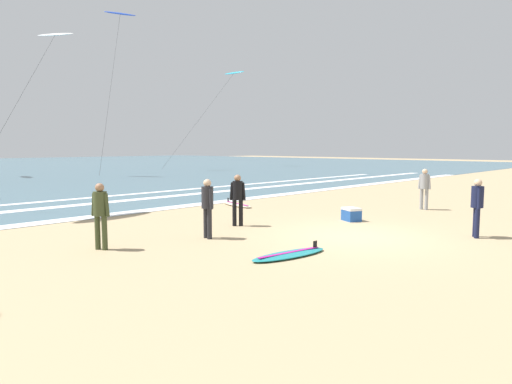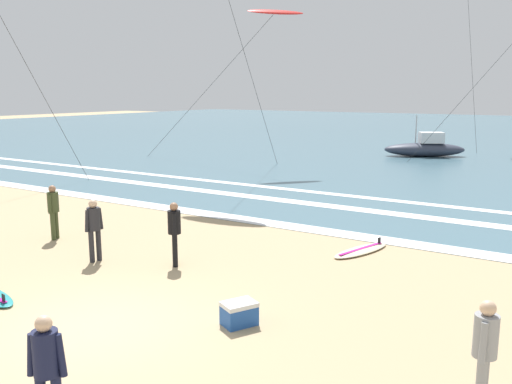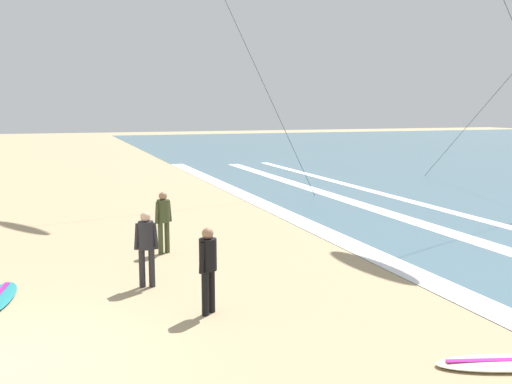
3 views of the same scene
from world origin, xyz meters
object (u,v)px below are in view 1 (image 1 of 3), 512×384
surfer_left_far (100,210)px  kite_white_low_near (55,35)px  surfer_right_near (238,195)px  surfer_background_far (207,203)px  surfer_foreground_main (477,203)px  kite_blue_distant_high (120,15)px  cooler_box (351,214)px  kite_cyan_far_right (234,73)px  surfboard_foreground_flat (289,254)px  surfer_left_near (424,185)px  surfboard_near_water (237,205)px

surfer_left_far → kite_white_low_near: size_ratio=0.14×
surfer_right_near → surfer_background_far: bearing=-157.2°
surfer_foreground_main → kite_blue_distant_high: (12.98, 39.18, 14.82)m
surfer_foreground_main → cooler_box: (0.17, 3.99, -0.74)m
kite_cyan_far_right → cooler_box: 45.20m
surfboard_foreground_flat → kite_white_low_near: size_ratio=0.19×
surfer_left_near → surfboard_foreground_flat: bearing=-173.8°
surfer_left_far → surfboard_foreground_flat: (2.54, -3.73, -0.91)m
surfboard_foreground_flat → cooler_box: size_ratio=2.89×
surfer_foreground_main → kite_white_low_near: size_ratio=0.14×
surfer_left_far → kite_blue_distant_high: kite_blue_distant_high is taller
kite_white_low_near → kite_blue_distant_high: size_ratio=0.72×
surfer_left_near → surfer_left_far: size_ratio=1.00×
surfboard_near_water → cooler_box: bearing=-92.0°
surfer_right_near → kite_blue_distant_high: (16.09, 33.14, 14.82)m
kite_white_low_near → kite_cyan_far_right: size_ratio=0.99×
surfer_right_near → surfer_background_far: (-1.94, -0.81, 0.00)m
surfer_left_near → cooler_box: 4.42m
surfer_right_near → surfer_background_far: size_ratio=1.00×
surfboard_foreground_flat → kite_blue_distant_high: kite_blue_distant_high is taller
surfer_left_near → surfer_left_far: 12.47m
surfboard_foreground_flat → kite_blue_distant_high: size_ratio=0.13×
surfboard_foreground_flat → kite_cyan_far_right: (32.98, 35.60, 11.42)m
surfer_background_far → cooler_box: bearing=-13.3°
kite_cyan_far_right → kite_blue_distant_high: bearing=175.2°
surfer_foreground_main → kite_cyan_far_right: 48.20m
surfer_left_near → surfboard_foreground_flat: 9.75m
surfer_foreground_main → surfboard_near_water: size_ratio=0.73×
kite_white_low_near → cooler_box: bearing=-96.9°
kite_cyan_far_right → surfer_right_near: bearing=-134.1°
surfer_left_far → surfboard_near_water: size_ratio=0.73×
kite_white_low_near → kite_blue_distant_high: (9.18, 5.40, 4.44)m
kite_white_low_near → kite_cyan_far_right: kite_cyan_far_right is taller
surfer_right_near → surfer_left_far: 4.58m
surfboard_foreground_flat → surfboard_near_water: bearing=52.8°
surfer_left_near → cooler_box: (-4.32, 0.61, -0.74)m
surfer_left_near → surfboard_near_water: size_ratio=0.73×
surfer_background_far → cooler_box: 5.42m
surfer_right_near → surfboard_near_water: surfer_right_near is taller
cooler_box → surfboard_near_water: bearing=88.0°
surfer_right_near → surfboard_foreground_flat: (-2.04, -3.72, -0.91)m
surfer_right_near → kite_white_low_near: bearing=76.0°
surfer_background_far → surfer_left_near: bearing=-11.0°
surfboard_foreground_flat → kite_white_low_near: (8.95, 31.46, 11.29)m
surfer_background_far → surfboard_foreground_flat: bearing=-92.0°
kite_cyan_far_right → cooler_box: (-27.66, -33.94, -11.25)m
surfer_left_near → surfer_background_far: bearing=169.0°
surfer_background_far → surfer_left_near: 9.72m
kite_white_low_near → surfer_foreground_main: bearing=-96.4°
surfboard_foreground_flat → kite_cyan_far_right: kite_cyan_far_right is taller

